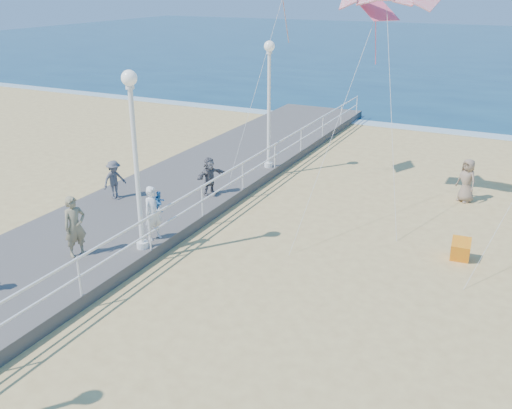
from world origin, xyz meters
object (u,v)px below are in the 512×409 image
at_px(spectator_5, 209,176).
at_px(beach_walker_c, 467,181).
at_px(spectator_2, 114,180).
at_px(toddler_held, 160,202).
at_px(woman_holding_toddler, 153,213).
at_px(box_kite, 460,251).
at_px(spectator_6, 75,226).
at_px(lamp_post_far, 269,92).
at_px(lamp_post_mid, 134,144).

bearing_deg(spectator_5, beach_walker_c, -43.16).
xyz_separation_m(spectator_2, beach_walker_c, (11.61, 6.49, -0.28)).
xyz_separation_m(toddler_held, spectator_2, (-3.59, 2.17, -0.48)).
bearing_deg(woman_holding_toddler, toddler_held, -25.18).
height_order(spectator_2, box_kite, spectator_2).
bearing_deg(spectator_6, toddler_held, -14.49).
relative_size(lamp_post_far, toddler_held, 7.57).
xyz_separation_m(lamp_post_far, beach_walker_c, (8.12, 0.52, -2.81)).
height_order(toddler_held, spectator_6, spectator_6).
relative_size(lamp_post_far, woman_holding_toddler, 3.08).
distance_m(lamp_post_far, woman_holding_toddler, 8.63).
relative_size(lamp_post_far, spectator_5, 3.69).
bearing_deg(woman_holding_toddler, spectator_5, 26.59).
relative_size(lamp_post_mid, spectator_2, 3.68).
xyz_separation_m(spectator_6, box_kite, (10.08, 5.48, -1.02)).
distance_m(lamp_post_mid, box_kite, 10.22).
distance_m(lamp_post_far, toddler_held, 8.40).
xyz_separation_m(lamp_post_far, woman_holding_toddler, (-0.05, -8.29, -2.40)).
relative_size(beach_walker_c, box_kite, 2.82).
bearing_deg(spectator_2, spectator_6, -137.79).
distance_m(spectator_5, box_kite, 9.29).
relative_size(spectator_6, beach_walker_c, 1.08).
bearing_deg(toddler_held, beach_walker_c, -22.97).
relative_size(lamp_post_far, beach_walker_c, 3.14).
relative_size(lamp_post_mid, beach_walker_c, 3.14).
bearing_deg(lamp_post_mid, spectator_6, -138.68).
height_order(lamp_post_mid, toddler_held, lamp_post_mid).
height_order(woman_holding_toddler, spectator_6, spectator_6).
distance_m(spectator_6, beach_walker_c, 14.38).
bearing_deg(lamp_post_mid, box_kite, 26.04).
bearing_deg(lamp_post_mid, toddler_held, 83.37).
height_order(spectator_5, box_kite, spectator_5).
relative_size(toddler_held, box_kite, 1.17).
relative_size(lamp_post_mid, spectator_5, 3.69).
relative_size(woman_holding_toddler, spectator_6, 0.94).
xyz_separation_m(lamp_post_far, box_kite, (8.67, -4.76, -3.36)).
xyz_separation_m(spectator_2, spectator_5, (2.93, 1.92, -0.00)).
bearing_deg(spectator_6, spectator_2, 47.17).
relative_size(lamp_post_mid, woman_holding_toddler, 3.08).
height_order(spectator_6, beach_walker_c, spectator_6).
xyz_separation_m(lamp_post_mid, spectator_5, (-0.55, 4.95, -2.54)).
height_order(spectator_2, spectator_5, spectator_2).
distance_m(woman_holding_toddler, toddler_held, 0.40).
bearing_deg(spectator_5, toddler_held, -151.91).
distance_m(spectator_2, box_kite, 12.25).
relative_size(woman_holding_toddler, spectator_5, 1.20).
xyz_separation_m(lamp_post_mid, beach_walker_c, (8.12, 9.52, -2.81)).
relative_size(lamp_post_far, spectator_2, 3.68).
distance_m(toddler_held, spectator_5, 4.17).
relative_size(toddler_held, spectator_5, 0.49).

